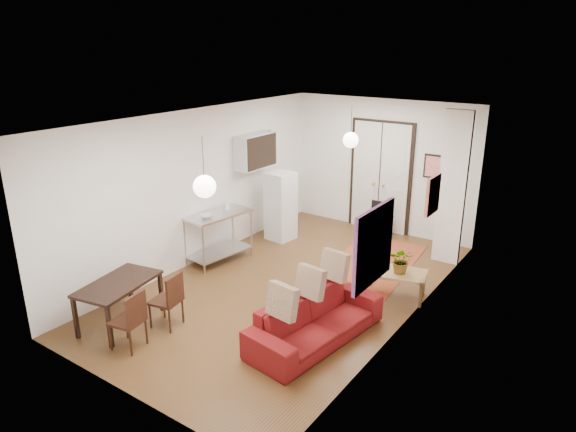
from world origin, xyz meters
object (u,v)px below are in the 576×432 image
Objects in this scene: kitchen_counter at (219,230)px; black_side_chair at (384,214)px; dining_table at (118,287)px; dining_chair_near at (169,294)px; dining_chair_far at (131,313)px; fridge at (281,206)px; coffee_table at (395,275)px; sofa at (316,320)px.

kitchen_counter is 3.70m from black_side_chair.
dining_chair_near is at bearing 35.78° from dining_table.
dining_table is 0.67m from dining_chair_far.
black_side_chair is at bearing 158.15° from dining_chair_near.
fridge is 1.72× the size of dining_chair_far.
coffee_table is at bearing 127.53° from dining_chair_near.
sofa is 2.94m from dining_table.
coffee_table is 3.62m from dining_chair_near.
dining_chair_near is (0.60, 0.43, -0.12)m from dining_table.
sofa is 2.55× the size of dining_chair_near.
fridge is 3.86m from dining_chair_near.
black_side_chair is at bearing 118.15° from coffee_table.
coffee_table is 1.33× the size of dining_chair_far.
sofa is 2.56m from dining_chair_far.
black_side_chair is (1.03, 5.97, -0.01)m from dining_chair_far.
fridge is 1.72× the size of dining_chair_near.
dining_chair_near reaches higher than dining_table.
dining_table is at bearing -74.11° from kitchen_counter.
fridge is at bearing 88.01° from kitchen_counter.
fridge is at bearing 50.50° from sofa.
sofa is 1.61× the size of kitchen_counter.
sofa reaches higher than coffee_table.
dining_chair_far is at bearing -24.03° from dining_table.
black_side_chair is at bearing 159.42° from dining_chair_far.
kitchen_counter is at bearing -93.68° from fridge.
dining_chair_near is (0.96, -2.16, -0.15)m from kitchen_counter.
dining_chair_far reaches higher than coffee_table.
dining_chair_far is at bearing 79.00° from black_side_chair.
dining_chair_far is (0.60, -0.27, -0.12)m from dining_table.
dining_table is 1.58× the size of dining_chair_far.
dining_chair_near is at bearing -131.71° from coffee_table.
dining_table is at bearing 72.84° from black_side_chair.
sofa is at bearing 101.51° from black_side_chair.
sofa is at bearing 101.84° from dining_chair_near.
black_side_chair reaches higher than sofa.
fridge is 2.27m from black_side_chair.
fridge is at bearing 177.73° from dining_chair_far.
coffee_table is 4.35m from dining_table.
dining_table is (-3.01, -3.14, 0.21)m from coffee_table.
dining_table is 0.75m from dining_chair_near.
kitchen_counter is at bearing -170.79° from coffee_table.
sofa is 4.02m from fridge.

